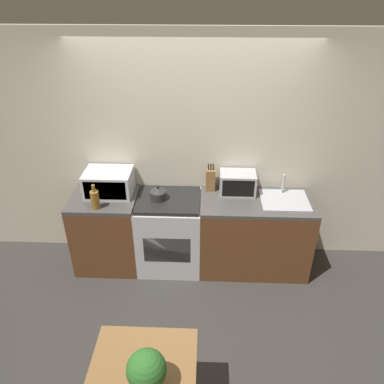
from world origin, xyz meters
TOP-DOWN VIEW (x-y plane):
  - ground_plane at (0.00, 0.00)m, footprint 16.00×16.00m
  - wall_back at (0.00, 1.04)m, footprint 10.00×0.06m
  - counter_left_run at (-0.97, 0.70)m, footprint 0.72×0.62m
  - counter_right_run at (0.72, 0.70)m, footprint 1.22×0.62m
  - stove_range at (-0.25, 0.70)m, footprint 0.71×0.62m
  - kettle at (-0.36, 0.69)m, footprint 0.18×0.18m
  - microwave at (-0.91, 0.79)m, footprint 0.51×0.38m
  - bottle at (-0.98, 0.48)m, footprint 0.09×0.09m
  - knife_block at (0.21, 0.91)m, footprint 0.10×0.09m
  - toaster_oven at (0.50, 0.86)m, footprint 0.39×0.26m
  - sink_basin at (1.00, 0.70)m, footprint 0.51×0.44m
  - dining_table at (-0.25, -1.24)m, footprint 0.73×0.75m
  - potted_plant at (-0.19, -1.34)m, footprint 0.25×0.25m

SIDE VIEW (x-z plane):
  - ground_plane at x=0.00m, z-range 0.00..0.00m
  - stove_range at x=-0.25m, z-range 0.00..0.90m
  - counter_left_run at x=-0.97m, z-range 0.00..0.90m
  - counter_right_run at x=0.72m, z-range 0.00..0.90m
  - dining_table at x=-0.25m, z-range 0.26..0.98m
  - potted_plant at x=-0.19m, z-range 0.74..1.06m
  - sink_basin at x=1.00m, z-range 0.79..1.03m
  - kettle at x=-0.36m, z-range 0.89..1.05m
  - bottle at x=-0.98m, z-range 0.87..1.14m
  - toaster_oven at x=0.50m, z-range 0.90..1.15m
  - knife_block at x=0.21m, z-range 0.87..1.19m
  - microwave at x=-0.91m, z-range 0.90..1.17m
  - wall_back at x=0.00m, z-range 0.00..2.60m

